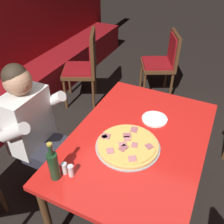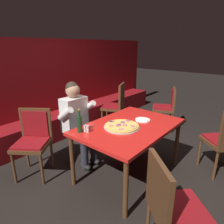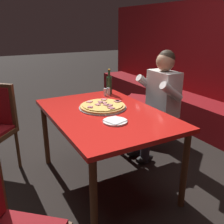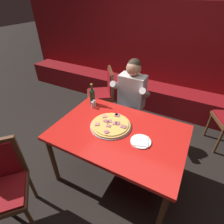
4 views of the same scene
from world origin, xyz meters
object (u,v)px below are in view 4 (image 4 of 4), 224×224
(beer_bottle, at_px, (92,96))
(dining_chair_near_right, at_px, (0,182))
(main_dining_table, at_px, (119,136))
(plate_white_paper, at_px, (141,141))
(shaker_oregano, at_px, (95,103))
(pizza, at_px, (111,125))
(shaker_black_pepper, at_px, (93,105))
(dining_chair_side_aisle, at_px, (104,91))
(diner_seated_blue_shirt, at_px, (129,99))

(beer_bottle, relative_size, dining_chair_near_right, 0.30)
(main_dining_table, distance_m, plate_white_paper, 0.28)
(shaker_oregano, bearing_deg, pizza, -34.97)
(pizza, height_order, shaker_black_pepper, shaker_black_pepper)
(dining_chair_near_right, bearing_deg, pizza, 57.05)
(pizza, relative_size, beer_bottle, 1.60)
(main_dining_table, relative_size, pizza, 3.04)
(beer_bottle, height_order, shaker_oregano, beer_bottle)
(shaker_black_pepper, bearing_deg, shaker_oregano, 92.08)
(dining_chair_side_aisle, bearing_deg, diner_seated_blue_shirt, -23.85)
(shaker_oregano, height_order, diner_seated_blue_shirt, diner_seated_blue_shirt)
(shaker_oregano, relative_size, dining_chair_side_aisle, 0.09)
(shaker_black_pepper, height_order, dining_chair_near_right, dining_chair_near_right)
(plate_white_paper, height_order, dining_chair_side_aisle, dining_chair_side_aisle)
(main_dining_table, bearing_deg, shaker_oregano, 148.66)
(shaker_oregano, xyz_separation_m, diner_seated_blue_shirt, (0.30, 0.48, -0.09))
(dining_chair_near_right, bearing_deg, main_dining_table, 51.39)
(dining_chair_side_aisle, bearing_deg, shaker_oregano, -68.12)
(diner_seated_blue_shirt, relative_size, dining_chair_side_aisle, 1.35)
(beer_bottle, relative_size, dining_chair_side_aisle, 0.31)
(shaker_oregano, relative_size, dining_chair_near_right, 0.09)
(main_dining_table, height_order, pizza, pizza)
(plate_white_paper, xyz_separation_m, shaker_oregano, (-0.78, 0.35, 0.03))
(main_dining_table, height_order, dining_chair_near_right, dining_chair_near_right)
(pizza, distance_m, beer_bottle, 0.55)
(main_dining_table, bearing_deg, diner_seated_blue_shirt, 104.97)
(beer_bottle, bearing_deg, diner_seated_blue_shirt, 51.42)
(main_dining_table, height_order, shaker_oregano, shaker_oregano)
(beer_bottle, bearing_deg, pizza, -34.73)
(plate_white_paper, distance_m, dining_chair_near_right, 1.38)
(shaker_oregano, height_order, dining_chair_side_aisle, dining_chair_side_aisle)
(plate_white_paper, bearing_deg, dining_chair_near_right, -138.54)
(pizza, bearing_deg, dining_chair_side_aisle, 124.18)
(main_dining_table, bearing_deg, shaker_black_pepper, 152.65)
(beer_bottle, bearing_deg, main_dining_table, -31.49)
(main_dining_table, xyz_separation_m, plate_white_paper, (0.27, -0.04, 0.08))
(dining_chair_near_right, bearing_deg, diner_seated_blue_shirt, 72.51)
(diner_seated_blue_shirt, bearing_deg, shaker_oregano, -122.20)
(dining_chair_side_aisle, bearing_deg, shaker_black_pepper, -69.22)
(main_dining_table, relative_size, plate_white_paper, 6.78)
(pizza, distance_m, shaker_black_pepper, 0.45)
(plate_white_paper, xyz_separation_m, dining_chair_side_aisle, (-1.08, 1.09, -0.21))
(dining_chair_side_aisle, bearing_deg, plate_white_paper, -45.43)
(shaker_black_pepper, height_order, dining_chair_side_aisle, dining_chair_side_aisle)
(dining_chair_side_aisle, height_order, dining_chair_near_right, dining_chair_near_right)
(plate_white_paper, distance_m, beer_bottle, 0.92)
(shaker_oregano, distance_m, diner_seated_blue_shirt, 0.57)
(dining_chair_near_right, bearing_deg, plate_white_paper, 41.46)
(main_dining_table, bearing_deg, dining_chair_near_right, -128.61)
(beer_bottle, bearing_deg, shaker_black_pepper, -56.34)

